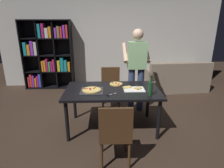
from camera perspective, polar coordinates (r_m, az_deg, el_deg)
name	(u,v)px	position (r m, az deg, el deg)	size (l,w,h in m)	color
ground_plane	(112,127)	(3.57, 0.09, -13.05)	(12.00, 12.00, 0.00)	#38281E
back_wall	(109,39)	(5.67, -0.97, 13.60)	(6.40, 0.10, 2.80)	silver
dining_table	(112,93)	(3.27, 0.10, -2.86)	(1.64, 0.95, 0.75)	black
chair_near_camera	(115,132)	(2.49, 1.00, -14.44)	(0.42, 0.42, 0.90)	#472D19
chair_far_side	(111,85)	(4.23, -0.42, -0.28)	(0.42, 0.42, 0.90)	#472D19
couch	(176,80)	(5.65, 18.95, 1.25)	(1.76, 0.98, 0.85)	gray
bookshelf	(48,55)	(5.74, -19.05, 8.46)	(1.40, 0.35, 1.95)	black
person_serving_pizza	(137,66)	(3.94, 7.54, 5.52)	(0.55, 0.54, 1.75)	#38476B
pepperoni_pizza_on_tray	(92,90)	(3.18, -6.23, -1.91)	(0.38, 0.38, 0.04)	#2D2D33
pizza_slices_on_towel	(133,89)	(3.27, 6.60, -1.46)	(0.38, 0.28, 0.03)	white
wine_bottle	(150,88)	(3.02, 11.72, -1.23)	(0.07, 0.07, 0.32)	#194723
kitchen_scissors	(110,95)	(2.99, -0.76, -3.34)	(0.19, 0.15, 0.01)	silver
second_pizza_plain	(116,84)	(3.50, 1.27, 0.02)	(0.24, 0.24, 0.03)	tan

